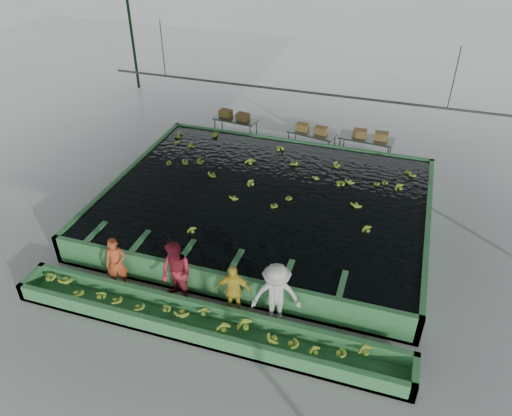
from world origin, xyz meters
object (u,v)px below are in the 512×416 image
(worker_c, at_px, (233,291))
(box_stack_mid, at_px, (311,132))
(box_stack_left, at_px, (234,118))
(flotation_tank, at_px, (266,206))
(worker_a, at_px, (117,264))
(packing_table_left, at_px, (236,128))
(worker_b, at_px, (176,273))
(worker_d, at_px, (276,296))
(sorting_trough, at_px, (204,324))
(packing_table_right, at_px, (365,148))
(box_stack_right, at_px, (370,138))
(packing_table_mid, at_px, (311,142))

(worker_c, height_order, box_stack_mid, worker_c)
(box_stack_left, bearing_deg, flotation_tank, -60.64)
(worker_a, height_order, packing_table_left, worker_a)
(flotation_tank, bearing_deg, packing_table_left, 119.01)
(worker_b, xyz_separation_m, worker_d, (2.61, 0.00, 0.01))
(sorting_trough, relative_size, packing_table_right, 4.91)
(worker_c, bearing_deg, box_stack_right, 65.51)
(box_stack_left, distance_m, box_stack_right, 5.63)
(packing_table_mid, bearing_deg, box_stack_right, 0.99)
(packing_table_left, bearing_deg, flotation_tank, -60.99)
(worker_c, height_order, worker_d, worker_d)
(box_stack_left, bearing_deg, box_stack_right, -3.71)
(worker_b, relative_size, box_stack_mid, 1.47)
(packing_table_right, height_order, box_stack_mid, box_stack_mid)
(box_stack_right, bearing_deg, worker_d, -96.53)
(box_stack_mid, xyz_separation_m, box_stack_right, (2.27, -0.00, 0.07))
(worker_d, height_order, box_stack_right, worker_d)
(flotation_tank, height_order, box_stack_right, box_stack_right)
(worker_c, relative_size, worker_d, 0.83)
(flotation_tank, distance_m, worker_c, 4.34)
(worker_b, bearing_deg, sorting_trough, -14.19)
(worker_c, bearing_deg, packing_table_mid, 79.13)
(flotation_tank, distance_m, packing_table_right, 5.54)
(packing_table_left, bearing_deg, worker_b, -78.89)
(sorting_trough, distance_m, packing_table_left, 10.77)
(worker_b, height_order, packing_table_right, worker_b)
(worker_a, relative_size, box_stack_left, 1.18)
(worker_d, xyz_separation_m, packing_table_right, (0.92, 9.24, -0.46))
(flotation_tank, xyz_separation_m, worker_c, (0.47, -4.30, 0.31))
(flotation_tank, distance_m, worker_d, 4.60)
(sorting_trough, xyz_separation_m, packing_table_left, (-2.92, 10.37, 0.16))
(worker_b, distance_m, worker_d, 2.61)
(worker_a, distance_m, worker_c, 3.25)
(worker_c, bearing_deg, worker_b, 168.64)
(worker_c, relative_size, box_stack_right, 1.16)
(worker_c, bearing_deg, box_stack_left, 98.44)
(sorting_trough, height_order, packing_table_left, packing_table_left)
(worker_d, relative_size, box_stack_left, 1.40)
(worker_c, xyz_separation_m, worker_d, (1.10, 0.00, 0.16))
(sorting_trough, bearing_deg, box_stack_left, 106.02)
(flotation_tank, distance_m, sorting_trough, 5.10)
(worker_b, height_order, box_stack_left, worker_b)
(worker_a, height_order, worker_b, worker_b)
(sorting_trough, relative_size, worker_d, 5.44)
(box_stack_left, bearing_deg, worker_b, -78.55)
(flotation_tank, bearing_deg, sorting_trough, -90.00)
(sorting_trough, height_order, box_stack_right, box_stack_right)
(worker_d, bearing_deg, box_stack_right, 66.87)
(box_stack_left, bearing_deg, packing_table_right, -3.88)
(worker_b, bearing_deg, packing_table_right, 92.40)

